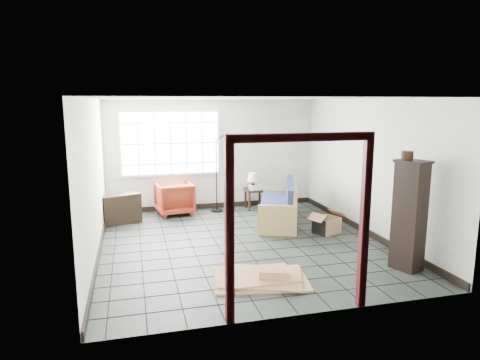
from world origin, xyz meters
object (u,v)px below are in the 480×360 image
object	(u,v)px
side_table	(255,192)
tall_shelf	(409,215)
futon_sofa	(281,208)
armchair	(174,197)

from	to	relation	value
side_table	tall_shelf	bearing A→B (deg)	-73.91
futon_sofa	side_table	world-z (taller)	futon_sofa
futon_sofa	tall_shelf	xyz separation A→B (m)	(0.99, -2.95, 0.54)
futon_sofa	armchair	bearing A→B (deg)	169.86
armchair	tall_shelf	distance (m)	5.25
armchair	side_table	distance (m)	1.92
tall_shelf	futon_sofa	bearing A→B (deg)	88.35
futon_sofa	side_table	distance (m)	1.27
armchair	side_table	world-z (taller)	armchair
tall_shelf	side_table	bearing A→B (deg)	85.88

